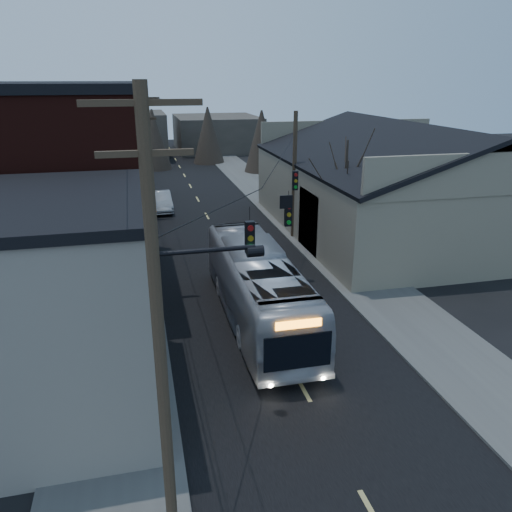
{
  "coord_description": "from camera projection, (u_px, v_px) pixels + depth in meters",
  "views": [
    {
      "loc": [
        -5.17,
        -6.58,
        10.54
      ],
      "look_at": [
        -0.3,
        13.79,
        3.0
      ],
      "focal_mm": 35.0,
      "sensor_mm": 36.0,
      "label": 1
    }
  ],
  "objects": [
    {
      "name": "building_far_left",
      "position": [
        128.0,
        136.0,
        67.87
      ],
      "size": [
        10.0,
        12.0,
        6.0
      ],
      "primitive_type": "cube",
      "color": "#36322B",
      "rests_on": "ground"
    },
    {
      "name": "bare_tree",
      "position": [
        344.0,
        202.0,
        29.22
      ],
      "size": [
        0.4,
        0.4,
        7.2
      ],
      "primitive_type": "cone",
      "color": "black",
      "rests_on": "ground"
    },
    {
      "name": "bus",
      "position": [
        258.0,
        287.0,
        22.38
      ],
      "size": [
        2.83,
        11.9,
        3.31
      ],
      "primitive_type": "imported",
      "rotation": [
        0.0,
        0.0,
        3.14
      ],
      "color": "#A3A7AF",
      "rests_on": "ground"
    },
    {
      "name": "building_clapboard",
      "position": [
        25.0,
        312.0,
        15.8
      ],
      "size": [
        8.0,
        8.0,
        7.0
      ],
      "primitive_type": "cube",
      "color": "gray",
      "rests_on": "ground"
    },
    {
      "name": "parked_car",
      "position": [
        161.0,
        201.0,
        41.42
      ],
      "size": [
        1.77,
        4.78,
        1.56
      ],
      "primitive_type": "imported",
      "rotation": [
        0.0,
        0.0,
        0.03
      ],
      "color": "#9C9FA3",
      "rests_on": "ground"
    },
    {
      "name": "warehouse",
      "position": [
        401.0,
        194.0,
        35.52
      ],
      "size": [
        16.16,
        20.6,
        7.73
      ],
      "color": "#7B7359",
      "rests_on": "ground"
    },
    {
      "name": "building_far_right",
      "position": [
        217.0,
        133.0,
        75.46
      ],
      "size": [
        12.0,
        14.0,
        5.0
      ],
      "primitive_type": "cube",
      "color": "#36322B",
      "rests_on": "ground"
    },
    {
      "name": "building_brick",
      "position": [
        41.0,
        193.0,
        25.14
      ],
      "size": [
        10.0,
        12.0,
        10.0
      ],
      "primitive_type": "cube",
      "color": "black",
      "rests_on": "ground"
    },
    {
      "name": "sidewalk_left",
      "position": [
        123.0,
        228.0,
        36.73
      ],
      "size": [
        4.0,
        110.0,
        0.12
      ],
      "primitive_type": "cube",
      "color": "#474744",
      "rests_on": "ground"
    },
    {
      "name": "utility_lines",
      "position": [
        172.0,
        174.0,
        30.45
      ],
      "size": [
        11.24,
        45.28,
        10.5
      ],
      "color": "#382B1E",
      "rests_on": "ground"
    },
    {
      "name": "sidewalk_right",
      "position": [
        292.0,
        217.0,
        39.57
      ],
      "size": [
        4.0,
        110.0,
        0.12
      ],
      "primitive_type": "cube",
      "color": "#474744",
      "rests_on": "ground"
    },
    {
      "name": "road_surface",
      "position": [
        211.0,
        223.0,
        38.17
      ],
      "size": [
        9.0,
        110.0,
        0.02
      ],
      "primitive_type": "cube",
      "color": "black",
      "rests_on": "ground"
    },
    {
      "name": "building_left_far",
      "position": [
        82.0,
        169.0,
        40.4
      ],
      "size": [
        9.0,
        14.0,
        7.0
      ],
      "primitive_type": "cube",
      "color": "#36322B",
      "rests_on": "ground"
    }
  ]
}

